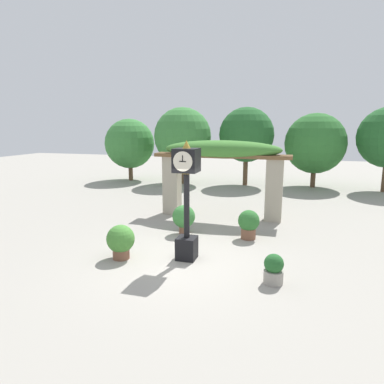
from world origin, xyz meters
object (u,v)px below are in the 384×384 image
Objects in this scene: potted_plant_near_left at (184,217)px; potted_plant_far_left at (121,240)px; potted_plant_near_right at (249,223)px; potted_plant_far_right at (274,269)px; pedestal_clock at (187,196)px.

potted_plant_near_left is 1.04× the size of potted_plant_far_left.
potted_plant_far_left is at bearing -139.42° from potted_plant_near_right.
potted_plant_near_right reaches higher than potted_plant_far_right.
potted_plant_far_left is at bearing 174.92° from potted_plant_far_right.
potted_plant_far_right is (4.07, -0.36, -0.16)m from potted_plant_far_left.
potted_plant_far_left is (-1.72, -0.49, -1.23)m from pedestal_clock.
potted_plant_far_left is (-3.11, -2.67, -0.00)m from potted_plant_near_right.
potted_plant_near_right is 4.10m from potted_plant_far_left.
pedestal_clock is at bearing 159.97° from potted_plant_far_right.
potted_plant_near_left is 1.39× the size of potted_plant_far_right.
potted_plant_near_left is at bearing 136.76° from potted_plant_far_right.
potted_plant_near_right is 1.00× the size of potted_plant_far_left.
pedestal_clock reaches higher than potted_plant_far_right.
pedestal_clock is 2.85m from potted_plant_near_right.
potted_plant_near_left is at bearing -176.91° from potted_plant_near_right.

